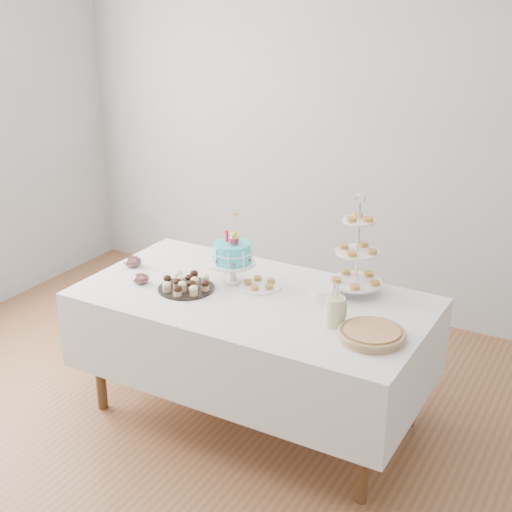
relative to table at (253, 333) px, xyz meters
The scene contains 12 objects.
floor 0.62m from the table, 90.00° to the right, with size 5.00×5.00×0.00m, color brown.
walls 0.86m from the table, 90.00° to the right, with size 5.04×4.04×2.70m.
table is the anchor object (origin of this frame).
birthday_cake 0.40m from the table, 151.47° to the left, with size 0.26×0.26×0.40m.
cupcake_tray 0.46m from the table, 163.89° to the right, with size 0.32×0.32×0.07m.
pie 0.80m from the table, 11.52° to the right, with size 0.33×0.33×0.05m.
tiered_stand 0.73m from the table, 34.34° to the left, with size 0.29×0.29×0.57m.
plate_stack 0.48m from the table, 26.01° to the left, with size 0.17×0.17×0.07m.
pastry_plate 0.27m from the table, 101.47° to the left, with size 0.24×0.24×0.04m.
jam_bowl_a 0.71m from the table, 165.54° to the right, with size 0.10×0.10×0.06m.
jam_bowl_b 0.88m from the table, behind, with size 0.11×0.11×0.06m.
utensil_pitcher 0.62m from the table, 10.79° to the right, with size 0.11×0.10×0.23m.
Camera 1 is at (1.76, -2.77, 2.40)m, focal length 50.00 mm.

